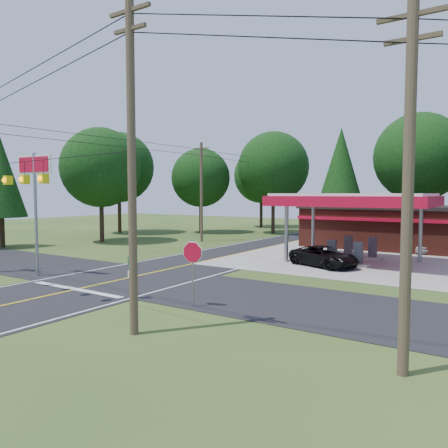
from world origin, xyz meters
The scene contains 17 objects.
ground centered at (0.00, 0.00, 0.00)m, with size 120.00×120.00×0.00m, color #2C4A1A.
main_highway centered at (0.00, 0.00, 0.01)m, with size 8.00×120.00×0.02m, color black.
cross_road centered at (0.00, 0.00, 0.01)m, with size 70.00×7.00×0.02m, color black.
lane_center_yellow centered at (0.00, 0.00, 0.03)m, with size 0.15×110.00×0.00m, color yellow.
gas_canopy centered at (9.00, 13.00, 4.27)m, with size 10.60×7.40×4.88m.
convenience_store centered at (10.00, 22.98, 1.92)m, with size 16.40×7.55×3.80m.
utility_pole_near_right centered at (7.50, -7.00, 5.96)m, with size 1.80×0.30×11.50m.
utility_pole_far_left centered at (-8.00, 18.00, 5.20)m, with size 1.80×0.30×10.00m.
utility_pole_right_b centered at (16.00, -5.50, 5.20)m, with size 1.80×0.30×10.00m.
utility_pole_north centered at (-6.50, 35.00, 4.75)m, with size 0.30×0.30×9.50m.
overhead_beacons centered at (-1.00, -6.00, 6.21)m, with size 17.04×2.04×1.03m.
treeline_backdrop centered at (0.82, 24.01, 7.49)m, with size 70.27×51.59×13.30m.
suv_car centered at (7.97, 10.00, 0.68)m, with size 4.87×4.87×1.35m, color black.
sedan_car centered at (12.00, 21.00, 0.61)m, with size 3.57×3.57×1.21m, color white.
big_stop_sign centered at (-5.00, -2.45, 5.41)m, with size 2.67×0.44×7.22m.
octagonal_stop_sign centered at (7.00, -3.01, 2.16)m, with size 0.97×0.19×2.86m.
route_sign_post centered at (3.80, -3.52, 1.35)m, with size 0.44×0.19×2.26m.
Camera 1 is at (18.27, -17.66, 4.87)m, focal length 35.00 mm.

